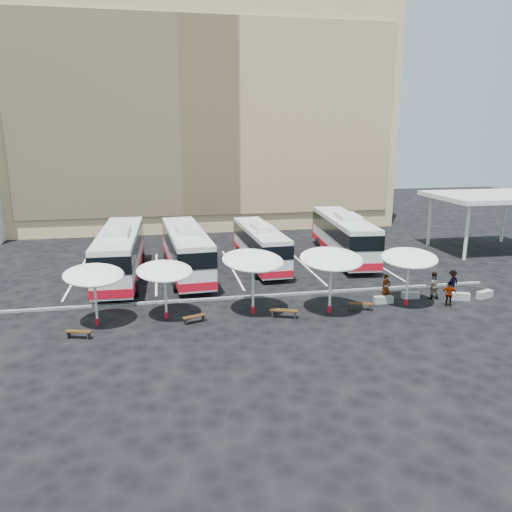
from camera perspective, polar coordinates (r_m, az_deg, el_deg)
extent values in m
plane|color=black|center=(32.66, -0.73, -5.08)|extent=(120.00, 120.00, 0.00)
cube|color=tan|center=(62.66, -6.14, 15.57)|extent=(42.00, 18.00, 25.00)
cube|color=tan|center=(53.59, -5.26, 15.34)|extent=(40.00, 0.30, 20.00)
cube|color=silver|center=(50.30, 25.17, 6.19)|extent=(10.00, 8.00, 0.40)
cylinder|color=silver|center=(45.97, 22.94, 2.50)|extent=(0.30, 0.30, 4.80)
cylinder|color=silver|center=(50.97, 19.25, 3.86)|extent=(0.30, 0.30, 4.80)
cylinder|color=silver|center=(55.40, 26.46, 3.93)|extent=(0.30, 0.30, 4.80)
cube|color=black|center=(33.10, -0.89, -4.68)|extent=(34.00, 0.25, 0.15)
cube|color=white|center=(40.39, -19.86, -2.18)|extent=(0.15, 12.00, 0.01)
cube|color=white|center=(39.85, -11.32, -1.82)|extent=(0.15, 12.00, 0.01)
cube|color=white|center=(40.21, -2.75, -1.41)|extent=(0.15, 12.00, 0.01)
cube|color=white|center=(41.45, 5.49, -0.99)|extent=(0.15, 12.00, 0.01)
cube|color=white|center=(43.49, 13.10, -0.59)|extent=(0.15, 12.00, 0.01)
cube|color=silver|center=(38.04, -15.27, 0.40)|extent=(2.99, 12.75, 3.17)
cube|color=black|center=(37.90, -15.33, 1.33)|extent=(3.05, 12.81, 1.16)
cube|color=red|center=(38.32, -15.16, -1.29)|extent=(3.05, 12.81, 0.58)
cube|color=red|center=(44.36, -14.42, 1.30)|extent=(2.71, 0.28, 1.48)
cube|color=silver|center=(36.64, -15.61, 2.75)|extent=(1.78, 3.21, 0.42)
cylinder|color=black|center=(42.12, -16.44, -0.53)|extent=(0.40, 1.07, 1.06)
cylinder|color=black|center=(41.86, -12.86, -0.40)|extent=(0.40, 1.07, 1.06)
cylinder|color=black|center=(34.56, -17.96, -3.78)|extent=(0.40, 1.07, 1.06)
cylinder|color=black|center=(34.25, -13.59, -3.64)|extent=(0.40, 1.07, 1.06)
cube|color=silver|center=(38.28, -7.98, 0.73)|extent=(3.35, 12.33, 3.05)
cube|color=black|center=(38.15, -8.01, 1.62)|extent=(3.41, 12.39, 1.12)
cube|color=red|center=(38.55, -7.92, -0.89)|extent=(3.41, 12.39, 0.56)
cube|color=red|center=(44.36, -8.90, 1.51)|extent=(2.61, 0.38, 1.42)
cube|color=silver|center=(36.94, -7.88, 2.98)|extent=(1.82, 3.15, 0.41)
cylinder|color=black|center=(41.95, -10.22, -0.26)|extent=(0.42, 1.04, 1.02)
cylinder|color=black|center=(42.21, -6.79, -0.05)|extent=(0.42, 1.04, 1.02)
cylinder|color=black|center=(34.63, -9.17, -3.26)|extent=(0.42, 1.04, 1.02)
cylinder|color=black|center=(34.94, -5.02, -2.98)|extent=(0.42, 1.04, 1.02)
cube|color=silver|center=(40.54, 0.47, 1.32)|extent=(2.70, 11.06, 2.75)
cube|color=black|center=(40.43, 0.47, 2.08)|extent=(2.75, 11.12, 1.01)
cube|color=red|center=(40.78, 0.46, -0.06)|extent=(2.75, 11.12, 0.50)
cube|color=red|center=(45.93, -1.13, 1.95)|extent=(2.35, 0.27, 1.28)
cube|color=silver|center=(39.36, 0.78, 3.25)|extent=(1.57, 2.80, 0.37)
cylinder|color=black|center=(43.66, -1.98, 0.44)|extent=(0.35, 0.93, 0.92)
cylinder|color=black|center=(44.14, 0.94, 0.60)|extent=(0.35, 0.93, 0.92)
cylinder|color=black|center=(37.16, 0.06, -1.97)|extent=(0.35, 0.93, 0.92)
cylinder|color=black|center=(37.73, 3.45, -1.75)|extent=(0.35, 0.93, 0.92)
cube|color=silver|center=(43.60, 9.96, 2.36)|extent=(3.73, 12.78, 3.15)
cube|color=black|center=(43.48, 10.00, 3.17)|extent=(3.79, 12.85, 1.15)
cube|color=red|center=(43.84, 9.90, 0.88)|extent=(3.79, 12.85, 0.58)
cube|color=red|center=(49.72, 7.98, 2.93)|extent=(2.70, 0.45, 1.47)
cube|color=silver|center=(42.29, 10.44, 4.44)|extent=(1.95, 3.29, 0.42)
cylinder|color=black|center=(47.07, 7.15, 1.42)|extent=(0.46, 1.08, 1.05)
cylinder|color=black|center=(47.72, 10.23, 1.48)|extent=(0.46, 1.08, 1.05)
cylinder|color=black|center=(39.66, 9.67, -1.04)|extent=(0.46, 1.08, 1.05)
cylinder|color=black|center=(40.43, 13.25, -0.93)|extent=(0.46, 1.08, 1.05)
cylinder|color=silver|center=(29.54, -17.84, -4.87)|extent=(0.18, 0.18, 2.92)
cylinder|color=red|center=(29.96, -17.66, -7.17)|extent=(0.28, 0.28, 0.39)
ellipsoid|color=white|center=(29.10, -18.06, -2.06)|extent=(4.40, 4.43, 1.00)
cylinder|color=silver|center=(29.64, -10.29, -4.42)|extent=(0.16, 0.16, 2.84)
cylinder|color=red|center=(30.05, -10.19, -6.65)|extent=(0.26, 0.26, 0.38)
ellipsoid|color=white|center=(29.22, -10.41, -1.68)|extent=(3.99, 4.02, 0.97)
cylinder|color=silver|center=(29.90, -0.34, -3.61)|extent=(0.19, 0.19, 3.25)
cylinder|color=red|center=(30.36, -0.34, -6.15)|extent=(0.30, 0.30, 0.43)
ellipsoid|color=white|center=(29.44, -0.35, -0.50)|extent=(4.69, 4.72, 1.11)
cylinder|color=silver|center=(30.30, 8.49, -3.47)|extent=(0.16, 0.16, 3.32)
cylinder|color=red|center=(30.76, 8.40, -6.02)|extent=(0.25, 0.25, 0.44)
ellipsoid|color=white|center=(29.84, 8.61, -0.32)|extent=(3.93, 3.98, 1.14)
cylinder|color=silver|center=(32.73, 16.93, -2.87)|extent=(0.18, 0.18, 3.04)
cylinder|color=red|center=(33.12, 16.77, -5.05)|extent=(0.29, 0.29, 0.41)
ellipsoid|color=white|center=(32.33, 17.13, -0.20)|extent=(4.45, 4.47, 1.04)
cube|color=#321D0B|center=(28.32, -19.64, -8.12)|extent=(1.45, 0.77, 0.06)
cube|color=black|center=(28.64, -20.62, -8.42)|extent=(0.16, 0.36, 0.37)
cube|color=black|center=(28.17, -18.57, -8.62)|extent=(0.16, 0.36, 0.37)
cube|color=#321D0B|center=(29.00, -7.06, -6.86)|extent=(1.43, 0.82, 0.06)
cube|color=black|center=(28.88, -8.06, -7.44)|extent=(0.17, 0.35, 0.37)
cube|color=black|center=(29.29, -6.05, -7.07)|extent=(0.17, 0.35, 0.37)
cube|color=#321D0B|center=(29.55, 3.21, -6.21)|extent=(1.70, 1.00, 0.07)
cube|color=black|center=(29.72, 1.93, -6.60)|extent=(0.21, 0.41, 0.44)
cube|color=black|center=(29.58, 4.48, -6.74)|extent=(0.21, 0.41, 0.44)
cube|color=#321D0B|center=(31.46, 11.92, -5.35)|extent=(1.48, 0.80, 0.06)
cube|color=black|center=(31.48, 10.85, -5.71)|extent=(0.17, 0.36, 0.38)
cube|color=black|center=(31.59, 12.94, -5.75)|extent=(0.17, 0.36, 0.38)
cube|color=gray|center=(33.06, 14.35, -4.87)|extent=(1.24, 0.45, 0.46)
cube|color=gray|center=(34.48, 17.23, -4.31)|extent=(1.18, 0.47, 0.43)
cube|color=gray|center=(35.28, 22.23, -4.29)|extent=(1.33, 0.83, 0.47)
cube|color=gray|center=(36.37, 24.67, -4.00)|extent=(1.33, 0.82, 0.47)
imported|color=black|center=(33.28, 14.63, -3.56)|extent=(0.71, 0.53, 1.79)
imported|color=black|center=(34.68, 19.57, -3.19)|extent=(0.99, 0.83, 1.82)
imported|color=black|center=(33.57, 21.19, -4.09)|extent=(1.01, 0.74, 1.60)
imported|color=black|center=(36.62, 21.52, -2.70)|extent=(1.12, 0.83, 1.54)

